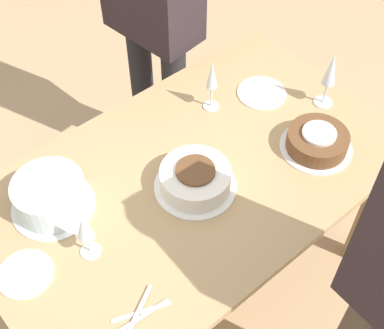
{
  "coord_description": "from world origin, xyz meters",
  "views": [
    {
      "loc": [
        -0.72,
        -0.85,
        2.13
      ],
      "look_at": [
        0.0,
        0.0,
        0.81
      ],
      "focal_mm": 50.0,
      "sensor_mm": 36.0,
      "label": 1
    }
  ],
  "objects_px": {
    "wine_glass_far": "(212,78)",
    "cake_back_decorated": "(50,196)",
    "cake_center_white": "(195,179)",
    "cake_front_chocolate": "(317,141)",
    "wine_glass_extra": "(85,229)",
    "wine_glass_near": "(331,72)"
  },
  "relations": [
    {
      "from": "wine_glass_far",
      "to": "cake_back_decorated",
      "type": "bearing_deg",
      "value": -178.47
    },
    {
      "from": "cake_center_white",
      "to": "cake_front_chocolate",
      "type": "relative_size",
      "value": 1.08
    },
    {
      "from": "wine_glass_far",
      "to": "wine_glass_extra",
      "type": "relative_size",
      "value": 1.15
    },
    {
      "from": "wine_glass_far",
      "to": "wine_glass_extra",
      "type": "distance_m",
      "value": 0.72
    },
    {
      "from": "cake_center_white",
      "to": "wine_glass_near",
      "type": "xyz_separation_m",
      "value": [
        0.62,
        -0.01,
        0.11
      ]
    },
    {
      "from": "cake_front_chocolate",
      "to": "wine_glass_extra",
      "type": "height_order",
      "value": "wine_glass_extra"
    },
    {
      "from": "cake_back_decorated",
      "to": "wine_glass_far",
      "type": "distance_m",
      "value": 0.68
    },
    {
      "from": "wine_glass_near",
      "to": "wine_glass_far",
      "type": "xyz_separation_m",
      "value": [
        -0.33,
        0.25,
        -0.01
      ]
    },
    {
      "from": "cake_back_decorated",
      "to": "wine_glass_extra",
      "type": "relative_size",
      "value": 1.47
    },
    {
      "from": "cake_back_decorated",
      "to": "wine_glass_near",
      "type": "relative_size",
      "value": 1.16
    },
    {
      "from": "cake_center_white",
      "to": "wine_glass_extra",
      "type": "bearing_deg",
      "value": 177.63
    },
    {
      "from": "wine_glass_near",
      "to": "cake_back_decorated",
      "type": "bearing_deg",
      "value": 166.83
    },
    {
      "from": "cake_center_white",
      "to": "wine_glass_extra",
      "type": "height_order",
      "value": "wine_glass_extra"
    },
    {
      "from": "wine_glass_far",
      "to": "wine_glass_extra",
      "type": "xyz_separation_m",
      "value": [
        -0.68,
        -0.23,
        -0.01
      ]
    },
    {
      "from": "cake_front_chocolate",
      "to": "wine_glass_near",
      "type": "relative_size",
      "value": 1.1
    },
    {
      "from": "cake_back_decorated",
      "to": "wine_glass_near",
      "type": "height_order",
      "value": "wine_glass_near"
    },
    {
      "from": "cake_center_white",
      "to": "wine_glass_far",
      "type": "distance_m",
      "value": 0.39
    },
    {
      "from": "cake_back_decorated",
      "to": "wine_glass_far",
      "type": "height_order",
      "value": "wine_glass_far"
    },
    {
      "from": "cake_front_chocolate",
      "to": "wine_glass_far",
      "type": "height_order",
      "value": "wine_glass_far"
    },
    {
      "from": "cake_center_white",
      "to": "wine_glass_extra",
      "type": "relative_size",
      "value": 1.5
    },
    {
      "from": "wine_glass_near",
      "to": "wine_glass_extra",
      "type": "xyz_separation_m",
      "value": [
        -1.01,
        0.02,
        -0.03
      ]
    },
    {
      "from": "cake_center_white",
      "to": "wine_glass_near",
      "type": "relative_size",
      "value": 1.19
    }
  ]
}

